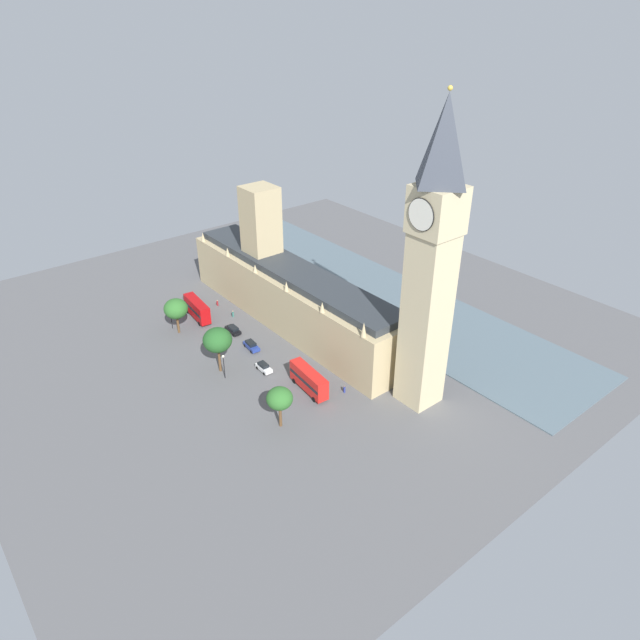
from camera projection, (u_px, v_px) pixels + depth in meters
name	position (u px, v px, depth m)	size (l,w,h in m)	color
ground_plane	(287.00, 324.00, 136.48)	(138.46, 138.46, 0.00)	#565659
river_thames	(370.00, 291.00, 151.39)	(28.18, 124.62, 0.25)	slate
parliament_building	(289.00, 290.00, 134.62)	(13.40, 68.46, 30.34)	tan
clock_tower	(432.00, 259.00, 96.66)	(7.75, 7.75, 57.18)	#CCBA8E
car_dark_green_corner	(190.00, 299.00, 145.95)	(2.17, 4.52, 1.74)	#19472D
double_decker_bus_near_tower	(197.00, 309.00, 137.74)	(3.50, 10.69, 4.75)	#B20C0F
car_black_trailing	(233.00, 330.00, 132.47)	(1.91, 4.59, 1.74)	black
car_blue_kerbside	(251.00, 345.00, 126.49)	(2.30, 4.92, 1.74)	navy
car_white_under_trees	(264.00, 367.00, 119.06)	(1.93, 4.26, 1.74)	silver
double_decker_bus_by_river_gate	(309.00, 380.00, 112.24)	(3.48, 10.69, 4.75)	red
pedestrian_midblock	(217.00, 303.00, 144.34)	(0.63, 0.54, 1.54)	maroon
pedestrian_leading	(233.00, 314.00, 139.23)	(0.70, 0.65, 1.68)	#336B60
pedestrian_opposite_hall	(344.00, 389.00, 112.66)	(0.59, 0.66, 1.55)	navy
plane_tree_far_end	(176.00, 309.00, 130.11)	(5.45, 5.45, 8.59)	brown
plane_tree_slot_10	(217.00, 340.00, 115.79)	(6.00, 6.00, 10.12)	brown
plane_tree_slot_11	(280.00, 399.00, 101.14)	(4.82, 4.82, 8.29)	brown
street_lamp_slot_12	(170.00, 312.00, 132.63)	(0.56, 0.56, 6.23)	black
street_lamp_slot_13	(224.00, 362.00, 115.31)	(0.56, 0.56, 5.57)	black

